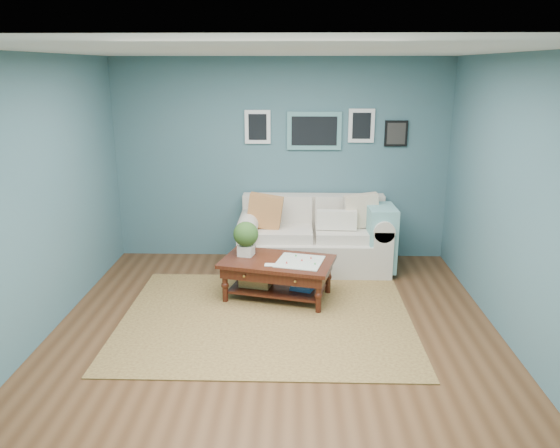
{
  "coord_description": "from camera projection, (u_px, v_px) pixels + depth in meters",
  "views": [
    {
      "loc": [
        0.19,
        -4.81,
        2.57
      ],
      "look_at": [
        0.03,
        1.0,
        0.89
      ],
      "focal_mm": 35.0,
      "sensor_mm": 36.0,
      "label": 1
    }
  ],
  "objects": [
    {
      "name": "room_shell",
      "position": [
        275.0,
        203.0,
        5.01
      ],
      "size": [
        5.0,
        5.02,
        2.7
      ],
      "color": "brown",
      "rests_on": "ground"
    },
    {
      "name": "area_rug",
      "position": [
        267.0,
        318.0,
        5.78
      ],
      "size": [
        3.04,
        2.43,
        0.01
      ],
      "primitive_type": "cube",
      "color": "brown",
      "rests_on": "ground"
    },
    {
      "name": "coffee_table",
      "position": [
        272.0,
        266.0,
        6.22
      ],
      "size": [
        1.37,
        1.0,
        0.87
      ],
      "rotation": [
        0.0,
        0.0,
        -0.24
      ],
      "color": "#340E0A",
      "rests_on": "ground"
    },
    {
      "name": "loveseat",
      "position": [
        320.0,
        237.0,
        7.15
      ],
      "size": [
        2.0,
        0.91,
        1.03
      ],
      "color": "beige",
      "rests_on": "ground"
    }
  ]
}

